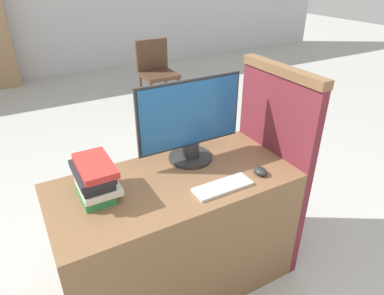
{
  "coord_description": "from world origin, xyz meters",
  "views": [
    {
      "loc": [
        -0.64,
        -1.03,
        1.75
      ],
      "look_at": [
        0.09,
        0.28,
        0.93
      ],
      "focal_mm": 32.0,
      "sensor_mm": 36.0,
      "label": 1
    }
  ],
  "objects": [
    {
      "name": "monitor",
      "position": [
        0.18,
        0.46,
        0.97
      ],
      "size": [
        0.62,
        0.25,
        0.47
      ],
      "color": "#282828",
      "rests_on": "desk"
    },
    {
      "name": "keyboard",
      "position": [
        0.18,
        0.12,
        0.75
      ],
      "size": [
        0.31,
        0.11,
        0.02
      ],
      "color": "silver",
      "rests_on": "desk"
    },
    {
      "name": "mouse",
      "position": [
        0.43,
        0.13,
        0.76
      ],
      "size": [
        0.06,
        0.09,
        0.04
      ],
      "color": "#262626",
      "rests_on": "desk"
    },
    {
      "name": "book_stack",
      "position": [
        -0.39,
        0.37,
        0.84
      ],
      "size": [
        0.19,
        0.28,
        0.19
      ],
      "color": "#2D7F42",
      "rests_on": "desk"
    },
    {
      "name": "far_chair",
      "position": [
        1.14,
        3.12,
        0.48
      ],
      "size": [
        0.44,
        0.44,
        0.85
      ],
      "rotation": [
        0.0,
        0.0,
        -0.44
      ],
      "color": "#4C3323",
      "rests_on": "ground_plane"
    },
    {
      "name": "carrel_divider",
      "position": [
        0.67,
        0.31,
        0.64
      ],
      "size": [
        0.07,
        0.61,
        1.26
      ],
      "color": "maroon",
      "rests_on": "ground_plane"
    },
    {
      "name": "desk",
      "position": [
        0.0,
        0.31,
        0.37
      ],
      "size": [
        1.29,
        0.62,
        0.74
      ],
      "color": "brown",
      "rests_on": "ground_plane"
    }
  ]
}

